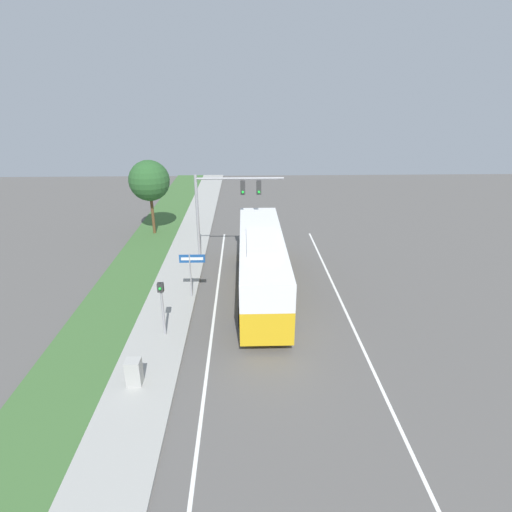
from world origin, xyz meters
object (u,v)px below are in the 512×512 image
(bus, at_px, (262,261))
(utility_cabinet, at_px, (134,372))
(street_sign, at_px, (191,267))
(signal_gantry, at_px, (223,201))
(pedestrian_signal, at_px, (162,301))

(bus, relative_size, utility_cabinet, 10.78)
(utility_cabinet, bearing_deg, bus, 55.70)
(bus, xyz_separation_m, street_sign, (-3.99, -0.68, -0.03))
(utility_cabinet, bearing_deg, signal_gantry, 75.93)
(bus, bearing_deg, pedestrian_signal, -137.37)
(bus, height_order, utility_cabinet, bus)
(signal_gantry, xyz_separation_m, street_sign, (-1.64, -5.25, -2.38))
(signal_gantry, relative_size, pedestrian_signal, 2.11)
(pedestrian_signal, distance_m, utility_cabinet, 3.82)
(bus, xyz_separation_m, signal_gantry, (-2.34, 4.58, 2.34))
(pedestrian_signal, height_order, utility_cabinet, pedestrian_signal)
(pedestrian_signal, bearing_deg, bus, 42.63)
(utility_cabinet, bearing_deg, street_sign, 78.34)
(bus, xyz_separation_m, utility_cabinet, (-5.51, -8.08, -1.37))
(signal_gantry, xyz_separation_m, utility_cabinet, (-3.17, -12.66, -3.72))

